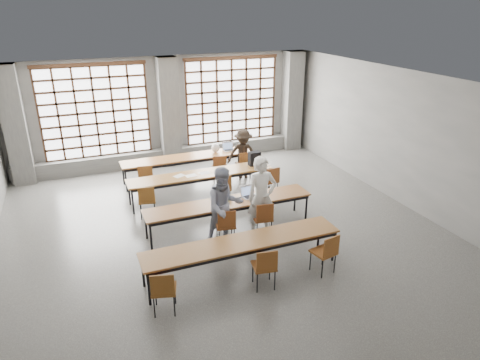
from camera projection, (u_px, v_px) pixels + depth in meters
name	position (u px, v px, depth m)	size (l,w,h in m)	color
floor	(225.00, 234.00, 10.03)	(11.00, 11.00, 0.00)	#4C4C49
ceiling	(223.00, 84.00, 8.69)	(11.00, 11.00, 0.00)	silver
wall_back	(167.00, 110.00, 14.07)	(10.00, 10.00, 0.00)	#626260
wall_front	(397.00, 328.00, 4.64)	(10.00, 10.00, 0.00)	#626260
wall_right	(405.00, 139.00, 11.09)	(11.00, 11.00, 0.00)	#626260
column_left	(15.00, 126.00, 12.27)	(0.60, 0.55, 3.50)	#50504D
column_mid	(169.00, 112.00, 13.83)	(0.60, 0.55, 3.50)	#50504D
column_right	(292.00, 101.00, 15.39)	(0.60, 0.55, 3.50)	#50504D
window_left	(95.00, 113.00, 13.17)	(3.32, 0.12, 3.00)	white
window_right	(232.00, 101.00, 14.72)	(3.32, 0.12, 3.00)	white
sill_ledge	(171.00, 155.00, 14.47)	(9.80, 0.35, 0.50)	#50504D
desk_row_a	(188.00, 158.00, 12.95)	(4.00, 0.70, 0.73)	brown
desk_row_b	(201.00, 176.00, 11.65)	(4.00, 0.70, 0.73)	brown
desk_row_c	(229.00, 204.00, 10.01)	(4.00, 0.70, 0.73)	brown
desk_row_d	(243.00, 244.00, 8.34)	(4.00, 0.70, 0.73)	brown
chair_back_left	(146.00, 176.00, 11.97)	(0.48, 0.48, 0.88)	brown
chair_back_mid	(219.00, 166.00, 12.73)	(0.50, 0.51, 0.88)	brown
chair_back_right	(245.00, 162.00, 13.01)	(0.45, 0.46, 0.88)	brown
chair_mid_left	(147.00, 198.00, 10.61)	(0.48, 0.49, 0.88)	brown
chair_mid_centre	(223.00, 186.00, 11.30)	(0.44, 0.44, 0.88)	brown
chair_mid_right	(271.00, 179.00, 11.79)	(0.46, 0.47, 0.88)	brown
chair_front_left	(226.00, 223.00, 9.41)	(0.49, 0.49, 0.88)	brown
chair_front_right	(263.00, 216.00, 9.72)	(0.47, 0.48, 0.88)	brown
chair_near_left	(163.00, 288.00, 7.26)	(0.52, 0.52, 0.88)	brown
chair_near_mid	(265.00, 264.00, 7.92)	(0.48, 0.49, 0.88)	brown
chair_near_right	(327.00, 250.00, 8.38)	(0.50, 0.50, 0.88)	brown
student_male	(262.00, 197.00, 9.68)	(0.69, 0.46, 1.90)	silver
student_female	(224.00, 206.00, 9.39)	(0.87, 0.68, 1.79)	#1A234F
student_back	(243.00, 154.00, 13.04)	(0.99, 0.57, 1.53)	black
laptop_front	(249.00, 194.00, 10.24)	(0.40, 0.35, 0.26)	silver
laptop_back	(228.00, 148.00, 13.46)	(0.36, 0.31, 0.26)	silver
mouse	(266.00, 195.00, 10.29)	(0.10, 0.06, 0.04)	silver
green_box	(226.00, 199.00, 10.02)	(0.25, 0.09, 0.09)	green
phone	(238.00, 202.00, 9.96)	(0.13, 0.06, 0.01)	black
paper_sheet_a	(179.00, 176.00, 11.46)	(0.30, 0.21, 0.00)	silver
paper_sheet_b	(191.00, 176.00, 11.48)	(0.30, 0.21, 0.00)	white
paper_sheet_c	(205.00, 173.00, 11.66)	(0.30, 0.21, 0.00)	white
backpack	(254.00, 159.00, 12.15)	(0.32, 0.20, 0.40)	black
plastic_bag	(216.00, 148.00, 13.23)	(0.26, 0.21, 0.29)	white
red_pouch	(164.00, 287.00, 7.35)	(0.20, 0.08, 0.06)	#B31618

